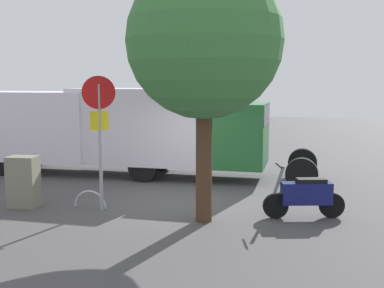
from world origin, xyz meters
name	(u,v)px	position (x,y,z in m)	size (l,w,h in m)	color
ground_plane	(182,203)	(0.00, 0.00, 0.00)	(60.00, 60.00, 0.00)	#474548
box_truck_near	(170,128)	(1.15, -3.19, 1.56)	(7.62, 2.34, 2.78)	black
box_truck_far	(3,125)	(7.02, -3.17, 1.52)	(8.35, 2.23, 2.66)	black
motorcycle	(306,195)	(-2.96, 0.67, 0.52)	(1.78, 0.71, 1.20)	black
stop_sign	(99,121)	(1.70, 1.01, 2.09)	(0.71, 0.33, 3.13)	#9E9EA3
street_tree	(204,42)	(-0.82, 1.37, 3.81)	(3.26, 3.26, 5.47)	#47301E
utility_cabinet	(23,182)	(3.63, 1.15, 0.62)	(0.68, 0.49, 1.23)	slate
bike_rack_hoop	(90,208)	(2.05, 0.88, 0.00)	(0.85, 0.85, 0.05)	#B7B7BC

